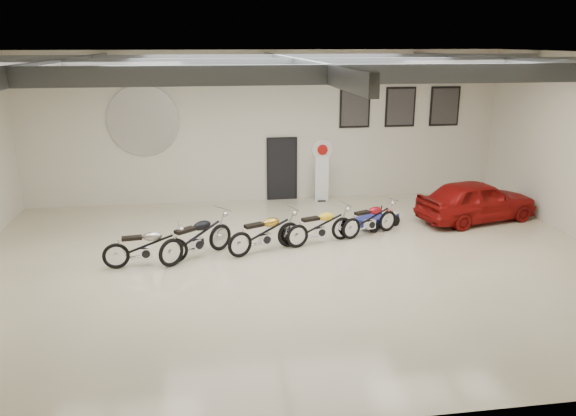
{
  "coord_description": "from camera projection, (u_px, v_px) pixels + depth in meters",
  "views": [
    {
      "loc": [
        -2.07,
        -12.62,
        5.28
      ],
      "look_at": [
        0.0,
        1.2,
        1.1
      ],
      "focal_mm": 35.0,
      "sensor_mm": 36.0,
      "label": 1
    }
  ],
  "objects": [
    {
      "name": "poster_right",
      "position": [
        445.0,
        106.0,
        19.4
      ],
      "size": [
        1.05,
        0.08,
        1.35
      ],
      "primitive_type": null,
      "color": "black",
      "rests_on": "back_wall"
    },
    {
      "name": "motorcycle_yellow",
      "position": [
        320.0,
        225.0,
        15.06
      ],
      "size": [
        2.07,
        1.21,
        1.03
      ],
      "primitive_type": null,
      "rotation": [
        0.0,
        0.0,
        0.32
      ],
      "color": "silver",
      "rests_on": "floor"
    },
    {
      "name": "motorcycle_black",
      "position": [
        196.0,
        237.0,
        14.04
      ],
      "size": [
        2.14,
        1.87,
        1.14
      ],
      "primitive_type": null,
      "rotation": [
        0.0,
        0.0,
        0.66
      ],
      "color": "silver",
      "rests_on": "floor"
    },
    {
      "name": "door",
      "position": [
        282.0,
        169.0,
        19.17
      ],
      "size": [
        0.92,
        0.08,
        2.1
      ],
      "primitive_type": "cube",
      "color": "black",
      "rests_on": "back_wall"
    },
    {
      "name": "motorcycle_red",
      "position": [
        370.0,
        218.0,
        15.74
      ],
      "size": [
        1.95,
        1.26,
        0.97
      ],
      "primitive_type": null,
      "rotation": [
        0.0,
        0.0,
        0.4
      ],
      "color": "silver",
      "rests_on": "floor"
    },
    {
      "name": "ceiling_beams",
      "position": [
        296.0,
        65.0,
        12.4
      ],
      "size": [
        15.8,
        11.8,
        0.32
      ],
      "primitive_type": null,
      "color": "slate",
      "rests_on": "ceiling"
    },
    {
      "name": "vintage_car",
      "position": [
        477.0,
        200.0,
        16.97
      ],
      "size": [
        2.35,
        4.0,
        1.28
      ],
      "primitive_type": "imported",
      "rotation": [
        0.0,
        0.0,
        1.81
      ],
      "color": "maroon",
      "rests_on": "floor"
    },
    {
      "name": "logo_plaque",
      "position": [
        143.0,
        121.0,
        18.03
      ],
      "size": [
        2.3,
        0.06,
        1.16
      ],
      "primitive_type": null,
      "color": "silver",
      "rests_on": "back_wall"
    },
    {
      "name": "motorcycle_gold",
      "position": [
        265.0,
        232.0,
        14.47
      ],
      "size": [
        2.16,
        1.42,
        1.08
      ],
      "primitive_type": null,
      "rotation": [
        0.0,
        0.0,
        0.41
      ],
      "color": "silver",
      "rests_on": "floor"
    },
    {
      "name": "ceiling",
      "position": [
        296.0,
        54.0,
        12.33
      ],
      "size": [
        16.0,
        12.0,
        0.01
      ],
      "primitive_type": "cube",
      "color": "slate",
      "rests_on": "back_wall"
    },
    {
      "name": "go_kart",
      "position": [
        380.0,
        215.0,
        16.62
      ],
      "size": [
        1.83,
        1.53,
        0.61
      ],
      "primitive_type": null,
      "rotation": [
        0.0,
        0.0,
        0.55
      ],
      "color": "navy",
      "rests_on": "floor"
    },
    {
      "name": "back_wall",
      "position": [
        267.0,
        127.0,
        18.73
      ],
      "size": [
        16.0,
        0.02,
        5.0
      ],
      "primitive_type": "cube",
      "color": "beige",
      "rests_on": "floor"
    },
    {
      "name": "motorcycle_silver",
      "position": [
        145.0,
        246.0,
        13.56
      ],
      "size": [
        2.05,
        0.85,
        1.04
      ],
      "primitive_type": null,
      "rotation": [
        0.0,
        0.0,
        0.12
      ],
      "color": "silver",
      "rests_on": "floor"
    },
    {
      "name": "oil_sign",
      "position": [
        322.0,
        150.0,
        19.18
      ],
      "size": [
        0.72,
        0.1,
        0.72
      ],
      "primitive_type": null,
      "color": "white",
      "rests_on": "back_wall"
    },
    {
      "name": "poster_mid",
      "position": [
        400.0,
        107.0,
        19.17
      ],
      "size": [
        1.05,
        0.08,
        1.35
      ],
      "primitive_type": null,
      "color": "black",
      "rests_on": "back_wall"
    },
    {
      "name": "banner_stand",
      "position": [
        322.0,
        177.0,
        18.99
      ],
      "size": [
        0.47,
        0.22,
        1.67
      ],
      "primitive_type": null,
      "rotation": [
        0.0,
        0.0,
        -0.08
      ],
      "color": "white",
      "rests_on": "floor"
    },
    {
      "name": "floor",
      "position": [
        295.0,
        265.0,
        13.76
      ],
      "size": [
        16.0,
        12.0,
        0.01
      ],
      "primitive_type": "cube",
      "color": "beige",
      "rests_on": "ground"
    },
    {
      "name": "poster_left",
      "position": [
        355.0,
        108.0,
        18.95
      ],
      "size": [
        1.05,
        0.08,
        1.35
      ],
      "primitive_type": null,
      "color": "black",
      "rests_on": "back_wall"
    }
  ]
}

